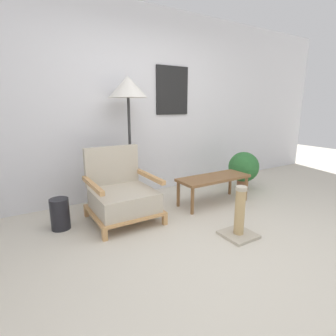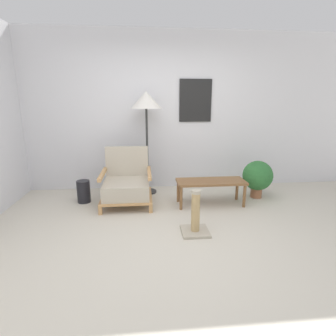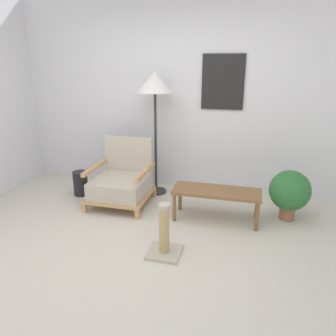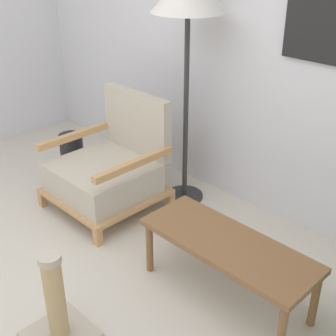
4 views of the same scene
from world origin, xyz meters
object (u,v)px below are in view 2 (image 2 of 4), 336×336
Objects in this scene: vase at (84,191)px; floor_lamp at (146,104)px; scratching_post at (195,218)px; potted_plant at (258,176)px; coffee_table at (211,183)px; armchair at (127,184)px.

floor_lamp is at bearing 20.02° from vase.
floor_lamp is 2.07m from scratching_post.
potted_plant is 1.13× the size of scratching_post.
coffee_table is 0.87m from potted_plant.
armchair is at bearing -178.15° from potted_plant.
vase is 0.64× the size of scratching_post.
armchair is 1.28m from coffee_table.
scratching_post is (0.53, -1.51, -1.31)m from floor_lamp.
floor_lamp reaches higher than coffee_table.
floor_lamp is 1.70m from vase.
floor_lamp is 1.65× the size of coffee_table.
vase is at bearing 179.05° from potted_plant.
potted_plant is (0.83, 0.23, 0.02)m from coffee_table.
armchair is 1.56× the size of scratching_post.
scratching_post is (0.86, -1.03, -0.12)m from armchair.
armchair is at bearing -9.55° from vase.
armchair is 1.35m from scratching_post.
scratching_post reaches higher than coffee_table.
coffee_table is 0.97m from scratching_post.
coffee_table reaches higher than vase.
vase is at bearing 143.39° from scratching_post.
potted_plant is at bearing 1.85° from armchair.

